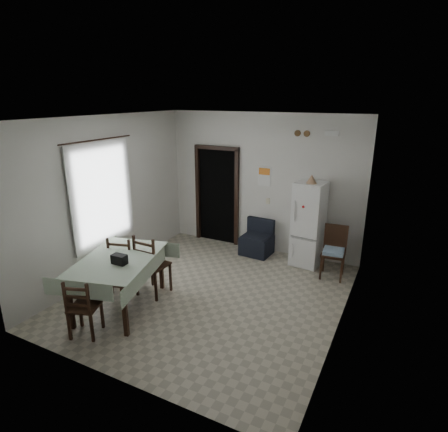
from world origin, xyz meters
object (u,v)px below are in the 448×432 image
dining_chair_near_head (84,306)px  dining_table (120,283)px  corner_chair (333,253)px  dining_chair_far_right (153,264)px  fridge (308,224)px  navy_seat (257,238)px  dining_chair_far_left (125,263)px

dining_chair_near_head → dining_table: bearing=-105.6°
corner_chair → dining_chair_far_right: (-2.56, -1.97, 0.06)m
fridge → dining_table: 3.66m
dining_chair_far_right → navy_seat: bearing=-109.9°
dining_chair_far_left → dining_table: bearing=105.8°
dining_chair_far_left → dining_chair_far_right: size_ratio=0.94×
navy_seat → corner_chair: size_ratio=0.75×
navy_seat → dining_chair_near_head: dining_chair_near_head is taller
navy_seat → dining_chair_near_head: 3.83m
fridge → navy_seat: 1.16m
corner_chair → dining_chair_far_left: bearing=-150.7°
fridge → dining_table: size_ratio=1.04×
dining_chair_far_left → dining_chair_far_right: dining_chair_far_right is taller
corner_chair → navy_seat: bearing=163.1°
fridge → dining_chair_near_head: fridge is taller
dining_chair_far_right → dining_chair_near_head: 1.37m
dining_table → dining_chair_far_right: 0.63m
dining_chair_near_head → fridge: bearing=-140.1°
dining_chair_far_right → dining_table: bearing=72.2°
dining_table → dining_chair_near_head: 0.78m
navy_seat → dining_table: dining_table is taller
dining_chair_far_left → dining_chair_near_head: bearing=89.6°
corner_chair → dining_chair_far_right: dining_chair_far_right is taller
dining_table → dining_chair_far_left: dining_chair_far_left is taller
fridge → dining_chair_far_left: size_ratio=1.65×
corner_chair → dining_chair_near_head: bearing=-133.9°
corner_chair → dining_table: bearing=-142.2°
corner_chair → dining_chair_far_left: size_ratio=0.96×
dining_chair_far_left → navy_seat: bearing=-136.7°
dining_chair_far_left → dining_chair_near_head: 1.30m
navy_seat → dining_chair_far_left: size_ratio=0.72×
corner_chair → dining_chair_far_left: (-3.07, -2.08, 0.02)m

